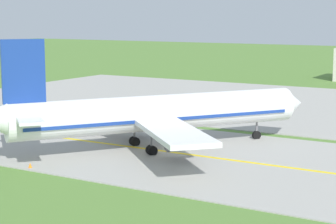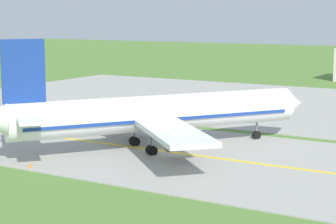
# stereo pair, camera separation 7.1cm
# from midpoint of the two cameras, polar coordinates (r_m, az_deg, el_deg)

# --- Properties ---
(ground_plane) EXTENTS (500.00, 500.00, 0.00)m
(ground_plane) POSITION_cam_midpoint_polar(r_m,az_deg,el_deg) (68.03, -0.36, -3.77)
(ground_plane) COLOR #517A33
(taxiway_strip) EXTENTS (240.00, 28.00, 0.10)m
(taxiway_strip) POSITION_cam_midpoint_polar(r_m,az_deg,el_deg) (68.02, -0.36, -3.73)
(taxiway_strip) COLOR #9E9B93
(taxiway_strip) RESTS_ON ground
(taxiway_centreline) EXTENTS (220.00, 0.60, 0.01)m
(taxiway_centreline) POSITION_cam_midpoint_polar(r_m,az_deg,el_deg) (68.01, -0.36, -3.68)
(taxiway_centreline) COLOR yellow
(taxiway_centreline) RESTS_ON taxiway_strip
(airplane_lead) EXTENTS (28.77, 34.36, 12.70)m
(airplane_lead) POSITION_cam_midpoint_polar(r_m,az_deg,el_deg) (68.65, -1.26, -0.14)
(airplane_lead) COLOR white
(airplane_lead) RESTS_ON ground
(traffic_cone_near_edge) EXTENTS (0.44, 0.44, 0.60)m
(traffic_cone_near_edge) POSITION_cam_midpoint_polar(r_m,az_deg,el_deg) (62.25, -12.80, -4.92)
(traffic_cone_near_edge) COLOR orange
(traffic_cone_near_edge) RESTS_ON ground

